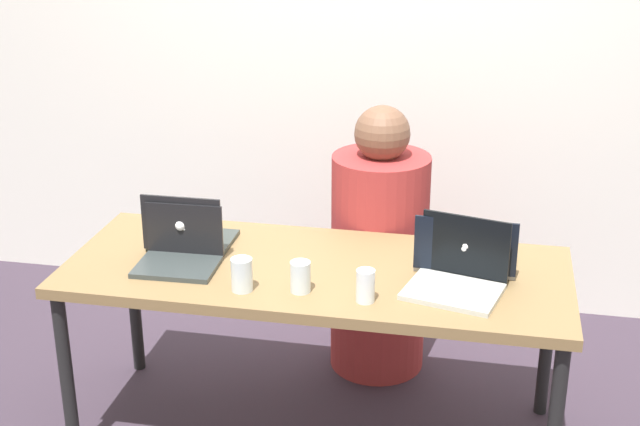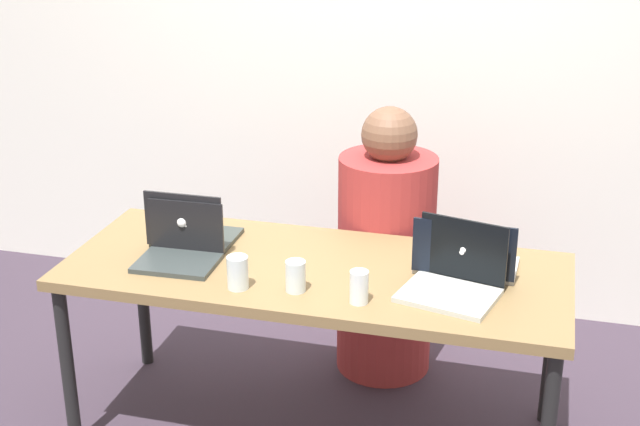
{
  "view_description": "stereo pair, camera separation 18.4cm",
  "coord_description": "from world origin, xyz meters",
  "px_view_note": "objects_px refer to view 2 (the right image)",
  "views": [
    {
      "loc": [
        0.59,
        -2.84,
        2.06
      ],
      "look_at": [
        0.0,
        0.07,
        0.89
      ],
      "focal_mm": 50.0,
      "sensor_mm": 36.0,
      "label": 1
    },
    {
      "loc": [
        0.77,
        -2.8,
        2.06
      ],
      "look_at": [
        0.0,
        0.07,
        0.89
      ],
      "focal_mm": 50.0,
      "sensor_mm": 36.0,
      "label": 2
    }
  ],
  "objects_px": {
    "laptop_front_left": "(180,250)",
    "laptop_back_left": "(193,232)",
    "person_at_center": "(386,257)",
    "water_glass_right": "(359,289)",
    "laptop_front_right": "(454,279)",
    "laptop_back_right": "(466,260)",
    "water_glass_center": "(296,278)",
    "water_glass_left": "(238,275)"
  },
  "relations": [
    {
      "from": "person_at_center",
      "to": "water_glass_left",
      "type": "bearing_deg",
      "value": 74.35
    },
    {
      "from": "laptop_back_left",
      "to": "water_glass_center",
      "type": "height_order",
      "value": "laptop_back_left"
    },
    {
      "from": "laptop_front_right",
      "to": "laptop_front_left",
      "type": "height_order",
      "value": "laptop_front_right"
    },
    {
      "from": "laptop_back_right",
      "to": "laptop_front_left",
      "type": "xyz_separation_m",
      "value": [
        -1.01,
        -0.18,
        -0.0
      ]
    },
    {
      "from": "person_at_center",
      "to": "water_glass_right",
      "type": "height_order",
      "value": "person_at_center"
    },
    {
      "from": "laptop_front_left",
      "to": "water_glass_left",
      "type": "relative_size",
      "value": 2.53
    },
    {
      "from": "person_at_center",
      "to": "laptop_back_right",
      "type": "distance_m",
      "value": 0.64
    },
    {
      "from": "laptop_back_right",
      "to": "laptop_front_left",
      "type": "bearing_deg",
      "value": 11.72
    },
    {
      "from": "person_at_center",
      "to": "laptop_front_left",
      "type": "bearing_deg",
      "value": 54.09
    },
    {
      "from": "water_glass_right",
      "to": "laptop_front_left",
      "type": "bearing_deg",
      "value": 167.83
    },
    {
      "from": "laptop_back_left",
      "to": "water_glass_center",
      "type": "relative_size",
      "value": 2.79
    },
    {
      "from": "laptop_front_left",
      "to": "laptop_back_right",
      "type": "bearing_deg",
      "value": 8.15
    },
    {
      "from": "laptop_back_left",
      "to": "water_glass_right",
      "type": "distance_m",
      "value": 0.78
    },
    {
      "from": "laptop_back_right",
      "to": "water_glass_right",
      "type": "bearing_deg",
      "value": 48.23
    },
    {
      "from": "laptop_back_left",
      "to": "laptop_front_right",
      "type": "bearing_deg",
      "value": 170.41
    },
    {
      "from": "water_glass_left",
      "to": "water_glass_right",
      "type": "bearing_deg",
      "value": 0.13
    },
    {
      "from": "laptop_back_right",
      "to": "water_glass_right",
      "type": "height_order",
      "value": "laptop_back_right"
    },
    {
      "from": "laptop_front_right",
      "to": "water_glass_center",
      "type": "distance_m",
      "value": 0.53
    },
    {
      "from": "water_glass_right",
      "to": "laptop_front_right",
      "type": "bearing_deg",
      "value": 27.47
    },
    {
      "from": "laptop_front_right",
      "to": "water_glass_center",
      "type": "xyz_separation_m",
      "value": [
        -0.52,
        -0.12,
        -0.0
      ]
    },
    {
      "from": "water_glass_center",
      "to": "laptop_front_left",
      "type": "bearing_deg",
      "value": 165.59
    },
    {
      "from": "laptop_back_left",
      "to": "water_glass_right",
      "type": "xyz_separation_m",
      "value": [
        0.72,
        -0.31,
        -0.0
      ]
    },
    {
      "from": "laptop_front_left",
      "to": "water_glass_right",
      "type": "xyz_separation_m",
      "value": [
        0.7,
        -0.15,
        0.0
      ]
    },
    {
      "from": "laptop_front_right",
      "to": "laptop_back_left",
      "type": "xyz_separation_m",
      "value": [
        -1.01,
        0.16,
        -0.0
      ]
    },
    {
      "from": "laptop_front_left",
      "to": "water_glass_center",
      "type": "bearing_deg",
      "value": -16.24
    },
    {
      "from": "laptop_front_right",
      "to": "laptop_back_left",
      "type": "distance_m",
      "value": 1.02
    },
    {
      "from": "laptop_front_right",
      "to": "laptop_back_right",
      "type": "bearing_deg",
      "value": 97.27
    },
    {
      "from": "laptop_front_right",
      "to": "laptop_back_right",
      "type": "xyz_separation_m",
      "value": [
        0.02,
        0.18,
        -0.0
      ]
    },
    {
      "from": "person_at_center",
      "to": "water_glass_right",
      "type": "relative_size",
      "value": 10.32
    },
    {
      "from": "water_glass_left",
      "to": "laptop_back_left",
      "type": "bearing_deg",
      "value": 133.23
    },
    {
      "from": "laptop_front_right",
      "to": "laptop_back_left",
      "type": "height_order",
      "value": "laptop_front_right"
    },
    {
      "from": "laptop_front_left",
      "to": "laptop_back_left",
      "type": "xyz_separation_m",
      "value": [
        -0.02,
        0.16,
        0.0
      ]
    },
    {
      "from": "laptop_front_left",
      "to": "laptop_back_left",
      "type": "distance_m",
      "value": 0.16
    },
    {
      "from": "laptop_back_left",
      "to": "water_glass_left",
      "type": "distance_m",
      "value": 0.43
    },
    {
      "from": "water_glass_left",
      "to": "water_glass_center",
      "type": "distance_m",
      "value": 0.2
    },
    {
      "from": "laptop_front_right",
      "to": "water_glass_center",
      "type": "height_order",
      "value": "laptop_front_right"
    },
    {
      "from": "water_glass_right",
      "to": "water_glass_center",
      "type": "relative_size",
      "value": 1.04
    },
    {
      "from": "person_at_center",
      "to": "laptop_front_left",
      "type": "relative_size",
      "value": 3.97
    },
    {
      "from": "laptop_back_left",
      "to": "water_glass_center",
      "type": "bearing_deg",
      "value": 149.48
    },
    {
      "from": "water_glass_right",
      "to": "water_glass_center",
      "type": "height_order",
      "value": "water_glass_right"
    },
    {
      "from": "water_glass_right",
      "to": "water_glass_left",
      "type": "height_order",
      "value": "water_glass_left"
    },
    {
      "from": "laptop_front_right",
      "to": "water_glass_center",
      "type": "relative_size",
      "value": 3.3
    }
  ]
}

